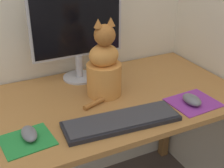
{
  "coord_description": "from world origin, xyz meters",
  "views": [
    {
      "loc": [
        -0.49,
        -1.13,
        1.45
      ],
      "look_at": [
        0.02,
        -0.09,
        0.87
      ],
      "focal_mm": 50.0,
      "sensor_mm": 36.0,
      "label": 1
    }
  ],
  "objects_px": {
    "computer_mouse_left": "(29,134)",
    "computer_mouse_right": "(192,100)",
    "monitor": "(78,27)",
    "keyboard": "(121,121)",
    "cat": "(104,67)"
  },
  "relations": [
    {
      "from": "monitor",
      "to": "cat",
      "type": "height_order",
      "value": "monitor"
    },
    {
      "from": "keyboard",
      "to": "computer_mouse_left",
      "type": "distance_m",
      "value": 0.35
    },
    {
      "from": "monitor",
      "to": "computer_mouse_right",
      "type": "relative_size",
      "value": 4.7
    },
    {
      "from": "computer_mouse_left",
      "to": "computer_mouse_right",
      "type": "xyz_separation_m",
      "value": [
        0.7,
        -0.07,
        0.0
      ]
    },
    {
      "from": "computer_mouse_left",
      "to": "keyboard",
      "type": "bearing_deg",
      "value": -10.02
    },
    {
      "from": "monitor",
      "to": "cat",
      "type": "relative_size",
      "value": 1.33
    },
    {
      "from": "keyboard",
      "to": "computer_mouse_right",
      "type": "bearing_deg",
      "value": 3.8
    },
    {
      "from": "monitor",
      "to": "cat",
      "type": "distance_m",
      "value": 0.26
    },
    {
      "from": "computer_mouse_right",
      "to": "cat",
      "type": "height_order",
      "value": "cat"
    },
    {
      "from": "computer_mouse_left",
      "to": "cat",
      "type": "relative_size",
      "value": 0.29
    },
    {
      "from": "computer_mouse_right",
      "to": "monitor",
      "type": "bearing_deg",
      "value": 126.0
    },
    {
      "from": "computer_mouse_left",
      "to": "cat",
      "type": "height_order",
      "value": "cat"
    },
    {
      "from": "monitor",
      "to": "keyboard",
      "type": "distance_m",
      "value": 0.53
    },
    {
      "from": "monitor",
      "to": "computer_mouse_left",
      "type": "height_order",
      "value": "monitor"
    },
    {
      "from": "computer_mouse_left",
      "to": "computer_mouse_right",
      "type": "distance_m",
      "value": 0.7
    }
  ]
}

